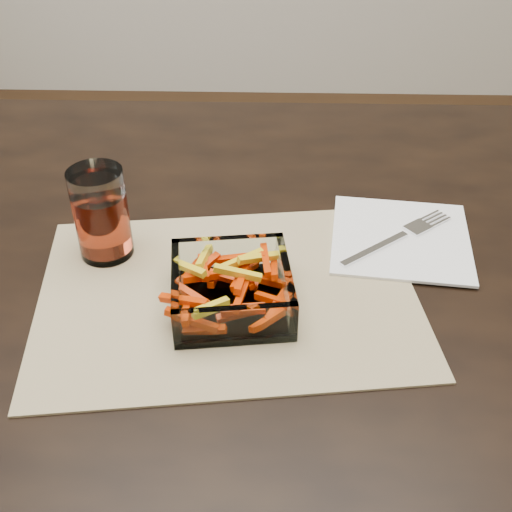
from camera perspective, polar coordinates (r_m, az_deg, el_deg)
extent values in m
cube|color=black|center=(0.86, 0.47, 0.33)|extent=(1.60, 0.90, 0.03)
cube|color=tan|center=(0.77, -2.52, -3.31)|extent=(0.49, 0.38, 0.00)
cube|color=white|center=(0.75, -2.14, -4.15)|extent=(0.15, 0.15, 0.01)
cube|color=white|center=(0.79, -2.48, 0.09)|extent=(0.13, 0.03, 0.05)
cube|color=white|center=(0.69, -1.83, -6.24)|extent=(0.13, 0.03, 0.05)
cube|color=white|center=(0.74, -7.07, -3.16)|extent=(0.03, 0.13, 0.05)
cube|color=white|center=(0.74, 2.68, -2.57)|extent=(0.03, 0.13, 0.05)
cylinder|color=white|center=(0.82, -13.60, 3.68)|extent=(0.07, 0.07, 0.12)
cylinder|color=#AA3018|center=(0.83, -13.47, 2.92)|extent=(0.06, 0.06, 0.08)
cube|color=white|center=(0.88, 12.74, 1.57)|extent=(0.20, 0.20, 0.00)
cube|color=silver|center=(0.84, 10.51, 0.63)|extent=(0.10, 0.08, 0.00)
cube|color=silver|center=(0.90, 14.19, 2.49)|extent=(0.04, 0.04, 0.00)
cube|color=silver|center=(0.93, 15.16, 3.50)|extent=(0.03, 0.03, 0.00)
cube|color=silver|center=(0.92, 15.47, 3.31)|extent=(0.03, 0.03, 0.00)
cube|color=silver|center=(0.92, 15.80, 3.11)|extent=(0.03, 0.03, 0.00)
cube|color=silver|center=(0.92, 16.12, 2.91)|extent=(0.03, 0.03, 0.00)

